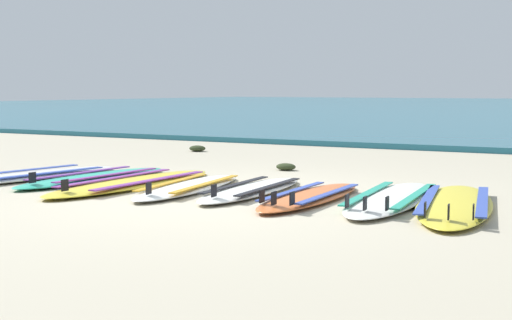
{
  "coord_description": "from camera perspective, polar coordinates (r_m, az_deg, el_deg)",
  "views": [
    {
      "loc": [
        3.7,
        -5.8,
        1.02
      ],
      "look_at": [
        -0.28,
        1.16,
        0.25
      ],
      "focal_mm": 52.04,
      "sensor_mm": 36.0,
      "label": 1
    }
  ],
  "objects": [
    {
      "name": "ground_plane",
      "position": [
        6.95,
        -2.79,
        -2.96
      ],
      "size": [
        80.0,
        80.0,
        0.0
      ],
      "primitive_type": "plane",
      "color": "#B7AD93"
    },
    {
      "name": "seaweed_clump_near_shoreline",
      "position": [
        12.14,
        -4.53,
        0.89
      ],
      "size": [
        0.28,
        0.23,
        0.1
      ],
      "primitive_type": "ellipsoid",
      "color": "#2D381E",
      "rests_on": "ground"
    },
    {
      "name": "surfboard_1",
      "position": [
        8.46,
        -12.35,
        -1.32
      ],
      "size": [
        0.63,
        2.28,
        0.18
      ],
      "color": "#2DB793",
      "rests_on": "ground"
    },
    {
      "name": "surfboard_7",
      "position": [
        6.59,
        15.03,
        -3.29
      ],
      "size": [
        1.14,
        2.59,
        0.18
      ],
      "color": "yellow",
      "rests_on": "ground"
    },
    {
      "name": "surfboard_6",
      "position": [
        6.79,
        10.35,
        -2.93
      ],
      "size": [
        0.86,
        2.41,
        0.18
      ],
      "color": "silver",
      "rests_on": "ground"
    },
    {
      "name": "surfboard_0",
      "position": [
        8.79,
        -17.2,
        -1.18
      ],
      "size": [
        0.94,
        2.58,
        0.18
      ],
      "color": "silver",
      "rests_on": "ground"
    },
    {
      "name": "surfboard_4",
      "position": [
        7.27,
        -0.3,
        -2.29
      ],
      "size": [
        0.68,
        2.07,
        0.18
      ],
      "color": "silver",
      "rests_on": "ground"
    },
    {
      "name": "surfboard_3",
      "position": [
        7.51,
        -5.16,
        -2.06
      ],
      "size": [
        0.83,
        2.16,
        0.18
      ],
      "color": "white",
      "rests_on": "ground"
    },
    {
      "name": "seaweed_clump_mid_sand",
      "position": [
        9.31,
        2.31,
        -0.52
      ],
      "size": [
        0.26,
        0.2,
        0.09
      ],
      "primitive_type": "ellipsoid",
      "color": "#2D381E",
      "rests_on": "ground"
    },
    {
      "name": "surfboard_5",
      "position": [
        6.83,
        4.2,
        -2.81
      ],
      "size": [
        0.61,
        2.04,
        0.18
      ],
      "color": "orange",
      "rests_on": "ground"
    },
    {
      "name": "surfboard_2",
      "position": [
        7.91,
        -9.41,
        -1.73
      ],
      "size": [
        0.67,
        2.6,
        0.18
      ],
      "color": "yellow",
      "rests_on": "ground"
    }
  ]
}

